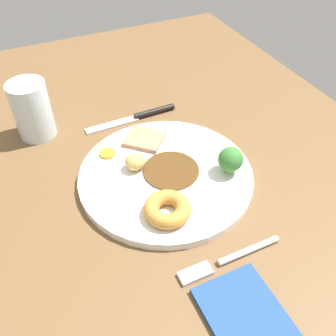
{
  "coord_description": "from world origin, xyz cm",
  "views": [
    {
      "loc": [
        -40.07,
        18.13,
        47.3
      ],
      "look_at": [
        -0.12,
        -0.36,
        6.0
      ],
      "focal_mm": 40.11,
      "sensor_mm": 36.0,
      "label": 1
    }
  ],
  "objects_px": {
    "meat_slice_main": "(146,138)",
    "yorkshire_pudding": "(167,209)",
    "fork": "(227,260)",
    "dinner_plate": "(168,176)",
    "water_glass": "(32,110)",
    "folded_napkin": "(244,315)",
    "knife": "(139,116)",
    "roast_potato_left": "(135,162)",
    "broccoli_floret": "(231,160)",
    "carrot_coin_front": "(107,153)"
  },
  "relations": [
    {
      "from": "meat_slice_main",
      "to": "fork",
      "type": "height_order",
      "value": "meat_slice_main"
    },
    {
      "from": "meat_slice_main",
      "to": "roast_potato_left",
      "type": "xyz_separation_m",
      "value": [
        -0.06,
        0.04,
        0.01
      ]
    },
    {
      "from": "roast_potato_left",
      "to": "meat_slice_main",
      "type": "bearing_deg",
      "value": -35.61
    },
    {
      "from": "roast_potato_left",
      "to": "knife",
      "type": "relative_size",
      "value": 0.19
    },
    {
      "from": "meat_slice_main",
      "to": "fork",
      "type": "distance_m",
      "value": 0.27
    },
    {
      "from": "dinner_plate",
      "to": "knife",
      "type": "xyz_separation_m",
      "value": [
        0.18,
        -0.02,
        -0.0
      ]
    },
    {
      "from": "dinner_plate",
      "to": "folded_napkin",
      "type": "distance_m",
      "value": 0.25
    },
    {
      "from": "roast_potato_left",
      "to": "water_glass",
      "type": "distance_m",
      "value": 0.22
    },
    {
      "from": "yorkshire_pudding",
      "to": "water_glass",
      "type": "xyz_separation_m",
      "value": [
        0.29,
        0.13,
        0.03
      ]
    },
    {
      "from": "meat_slice_main",
      "to": "carrot_coin_front",
      "type": "relative_size",
      "value": 2.37
    },
    {
      "from": "carrot_coin_front",
      "to": "fork",
      "type": "distance_m",
      "value": 0.27
    },
    {
      "from": "dinner_plate",
      "to": "folded_napkin",
      "type": "height_order",
      "value": "dinner_plate"
    },
    {
      "from": "fork",
      "to": "yorkshire_pudding",
      "type": "bearing_deg",
      "value": -66.07
    },
    {
      "from": "dinner_plate",
      "to": "meat_slice_main",
      "type": "height_order",
      "value": "meat_slice_main"
    },
    {
      "from": "yorkshire_pudding",
      "to": "water_glass",
      "type": "bearing_deg",
      "value": 24.51
    },
    {
      "from": "yorkshire_pudding",
      "to": "dinner_plate",
      "type": "bearing_deg",
      "value": -25.47
    },
    {
      "from": "yorkshire_pudding",
      "to": "roast_potato_left",
      "type": "xyz_separation_m",
      "value": [
        0.11,
        0.01,
        0.0
      ]
    },
    {
      "from": "knife",
      "to": "roast_potato_left",
      "type": "bearing_deg",
      "value": 65.38
    },
    {
      "from": "yorkshire_pudding",
      "to": "folded_napkin",
      "type": "distance_m",
      "value": 0.17
    },
    {
      "from": "dinner_plate",
      "to": "water_glass",
      "type": "height_order",
      "value": "water_glass"
    },
    {
      "from": "roast_potato_left",
      "to": "knife",
      "type": "distance_m",
      "value": 0.16
    },
    {
      "from": "yorkshire_pudding",
      "to": "folded_napkin",
      "type": "xyz_separation_m",
      "value": [
        -0.17,
        -0.02,
        -0.02
      ]
    },
    {
      "from": "dinner_plate",
      "to": "broccoli_floret",
      "type": "distance_m",
      "value": 0.1
    },
    {
      "from": "roast_potato_left",
      "to": "water_glass",
      "type": "height_order",
      "value": "water_glass"
    },
    {
      "from": "yorkshire_pudding",
      "to": "roast_potato_left",
      "type": "bearing_deg",
      "value": 3.24
    },
    {
      "from": "meat_slice_main",
      "to": "water_glass",
      "type": "distance_m",
      "value": 0.21
    },
    {
      "from": "roast_potato_left",
      "to": "knife",
      "type": "bearing_deg",
      "value": -23.45
    },
    {
      "from": "dinner_plate",
      "to": "yorkshire_pudding",
      "type": "height_order",
      "value": "yorkshire_pudding"
    },
    {
      "from": "broccoli_floret",
      "to": "folded_napkin",
      "type": "height_order",
      "value": "broccoli_floret"
    },
    {
      "from": "meat_slice_main",
      "to": "knife",
      "type": "relative_size",
      "value": 0.35
    },
    {
      "from": "broccoli_floret",
      "to": "yorkshire_pudding",
      "type": "bearing_deg",
      "value": 107.12
    },
    {
      "from": "knife",
      "to": "folded_napkin",
      "type": "height_order",
      "value": "knife"
    },
    {
      "from": "folded_napkin",
      "to": "dinner_plate",
      "type": "bearing_deg",
      "value": -3.55
    },
    {
      "from": "meat_slice_main",
      "to": "water_glass",
      "type": "height_order",
      "value": "water_glass"
    },
    {
      "from": "knife",
      "to": "folded_napkin",
      "type": "relative_size",
      "value": 1.68
    },
    {
      "from": "meat_slice_main",
      "to": "roast_potato_left",
      "type": "bearing_deg",
      "value": 144.39
    },
    {
      "from": "dinner_plate",
      "to": "yorkshire_pudding",
      "type": "xyz_separation_m",
      "value": [
        -0.08,
        0.04,
        0.02
      ]
    },
    {
      "from": "carrot_coin_front",
      "to": "broccoli_floret",
      "type": "relative_size",
      "value": 0.58
    },
    {
      "from": "dinner_plate",
      "to": "broccoli_floret",
      "type": "relative_size",
      "value": 6.09
    },
    {
      "from": "carrot_coin_front",
      "to": "roast_potato_left",
      "type": "bearing_deg",
      "value": -149.34
    },
    {
      "from": "folded_napkin",
      "to": "fork",
      "type": "bearing_deg",
      "value": -16.11
    },
    {
      "from": "knife",
      "to": "water_glass",
      "type": "bearing_deg",
      "value": -11.12
    },
    {
      "from": "meat_slice_main",
      "to": "yorkshire_pudding",
      "type": "relative_size",
      "value": 0.93
    },
    {
      "from": "dinner_plate",
      "to": "water_glass",
      "type": "bearing_deg",
      "value": 38.8
    },
    {
      "from": "meat_slice_main",
      "to": "yorkshire_pudding",
      "type": "bearing_deg",
      "value": 167.73
    },
    {
      "from": "dinner_plate",
      "to": "fork",
      "type": "bearing_deg",
      "value": -178.11
    },
    {
      "from": "fork",
      "to": "dinner_plate",
      "type": "bearing_deg",
      "value": -88.23
    },
    {
      "from": "meat_slice_main",
      "to": "carrot_coin_front",
      "type": "distance_m",
      "value": 0.08
    },
    {
      "from": "water_glass",
      "to": "folded_napkin",
      "type": "distance_m",
      "value": 0.49
    },
    {
      "from": "dinner_plate",
      "to": "roast_potato_left",
      "type": "distance_m",
      "value": 0.06
    }
  ]
}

